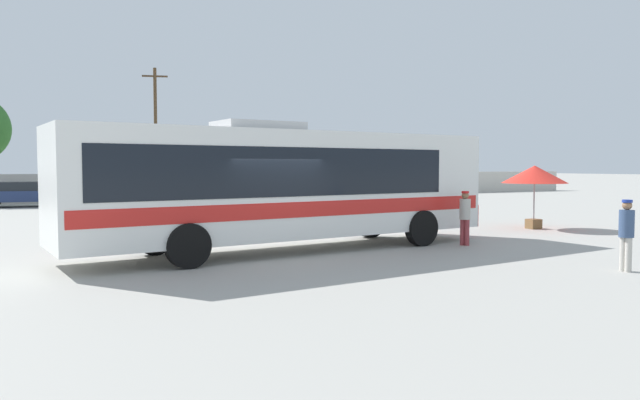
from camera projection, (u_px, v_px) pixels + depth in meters
name	position (u px, v px, depth m)	size (l,w,h in m)	color
ground_plane	(180.00, 223.00, 24.36)	(300.00, 300.00, 0.00)	#A3A099
perimeter_wall	(120.00, 187.00, 39.63)	(80.00, 0.30, 1.83)	beige
coach_bus_white_red	(284.00, 183.00, 16.22)	(12.41, 3.96, 3.48)	white
attendant_by_bus_door	(465.00, 215.00, 17.47)	(0.41, 0.41, 1.59)	#99383D
passenger_waiting_on_apron	(626.00, 231.00, 13.11)	(0.35, 0.35, 1.59)	#B7B2A8
vendor_umbrella_near_gate_red	(535.00, 175.00, 22.06)	(2.37, 2.37, 2.35)	gray
parked_car_second_dark_blue	(19.00, 193.00, 33.96)	(4.64, 2.27, 1.44)	navy
parked_car_third_black	(132.00, 191.00, 36.71)	(4.30, 2.19, 1.54)	black
utility_pole_far	(156.00, 131.00, 43.45)	(1.77, 0.58, 9.43)	#4C3823
roadside_tree_midleft	(131.00, 146.00, 44.45)	(3.45, 3.45, 5.29)	brown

